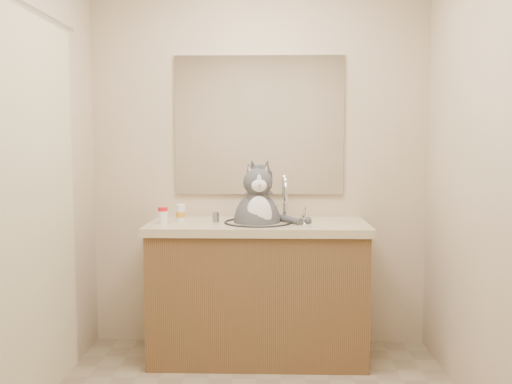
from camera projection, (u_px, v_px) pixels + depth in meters
room at (252, 175)px, 2.51m from camera, size 2.22×2.52×2.42m
vanity at (258, 287)px, 3.53m from camera, size 1.34×0.59×1.12m
mirror at (259, 125)px, 3.71m from camera, size 1.10×0.02×0.90m
shower_curtain at (28, 209)px, 2.65m from camera, size 0.02×1.30×1.93m
cat at (258, 218)px, 3.50m from camera, size 0.45×0.35×0.58m
pill_bottle_redcap at (163, 215)px, 3.43m from camera, size 0.08×0.08×0.10m
pill_bottle_orange at (181, 213)px, 3.55m from camera, size 0.08×0.08×0.10m
grey_canister at (216, 217)px, 3.51m from camera, size 0.05×0.05×0.06m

